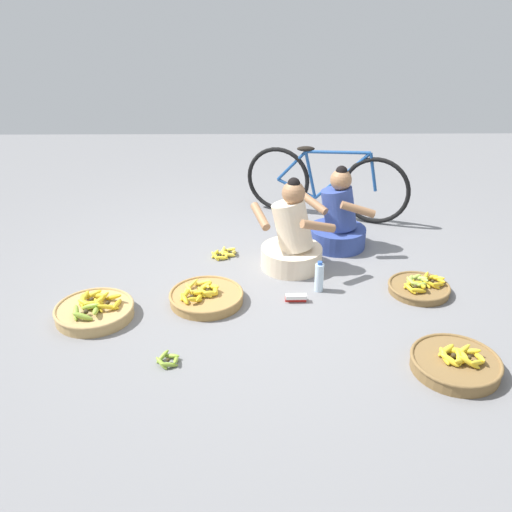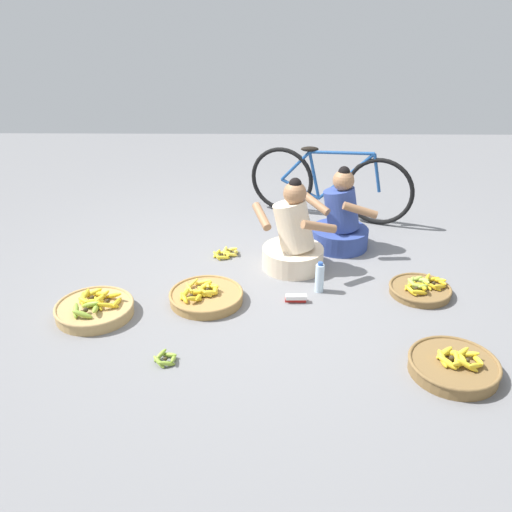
# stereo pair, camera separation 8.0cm
# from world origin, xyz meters

# --- Properties ---
(ground_plane) EXTENTS (10.00, 10.00, 0.00)m
(ground_plane) POSITION_xyz_m (0.00, 0.00, 0.00)
(ground_plane) COLOR slate
(vendor_woman_front) EXTENTS (0.69, 0.55, 0.80)m
(vendor_woman_front) POSITION_xyz_m (0.31, 0.30, 0.25)
(vendor_woman_front) COLOR beige
(vendor_woman_front) RESTS_ON ground
(vendor_woman_behind) EXTENTS (0.65, 0.52, 0.77)m
(vendor_woman_behind) POSITION_xyz_m (0.75, 0.71, 0.24)
(vendor_woman_behind) COLOR #334793
(vendor_woman_behind) RESTS_ON ground
(bicycle_leaning) EXTENTS (1.60, 0.67, 0.73)m
(bicycle_leaning) POSITION_xyz_m (0.72, 1.45, 0.36)
(bicycle_leaning) COLOR black
(bicycle_leaning) RESTS_ON ground
(banana_basket_front_left) EXTENTS (0.57, 0.57, 0.17)m
(banana_basket_front_left) POSITION_xyz_m (-1.17, -0.48, 0.06)
(banana_basket_front_left) COLOR tan
(banana_basket_front_left) RESTS_ON ground
(banana_basket_front_center) EXTENTS (0.57, 0.57, 0.15)m
(banana_basket_front_center) POSITION_xyz_m (-0.38, -0.28, 0.05)
(banana_basket_front_center) COLOR #A87F47
(banana_basket_front_center) RESTS_ON ground
(banana_basket_back_left) EXTENTS (0.56, 0.56, 0.16)m
(banana_basket_back_left) POSITION_xyz_m (1.24, -1.12, 0.05)
(banana_basket_back_left) COLOR brown
(banana_basket_back_left) RESTS_ON ground
(banana_basket_front_right) EXTENTS (0.48, 0.48, 0.13)m
(banana_basket_front_right) POSITION_xyz_m (1.28, -0.14, 0.04)
(banana_basket_front_right) COLOR brown
(banana_basket_front_right) RESTS_ON ground
(loose_bananas_back_center) EXTENTS (0.16, 0.17, 0.07)m
(loose_bananas_back_center) POSITION_xyz_m (-0.57, -1.03, 0.02)
(loose_bananas_back_center) COLOR #8CAD38
(loose_bananas_back_center) RESTS_ON ground
(loose_bananas_near_vendor) EXTENTS (0.24, 0.22, 0.08)m
(loose_bananas_near_vendor) POSITION_xyz_m (-0.28, 0.51, 0.03)
(loose_bananas_near_vendor) COLOR yellow
(loose_bananas_near_vendor) RESTS_ON ground
(water_bottle) EXTENTS (0.07, 0.07, 0.25)m
(water_bottle) POSITION_xyz_m (0.50, -0.11, 0.12)
(water_bottle) COLOR silver
(water_bottle) RESTS_ON ground
(packet_carton_stack) EXTENTS (0.16, 0.07, 0.06)m
(packet_carton_stack) POSITION_xyz_m (0.30, -0.27, 0.03)
(packet_carton_stack) COLOR red
(packet_carton_stack) RESTS_ON ground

